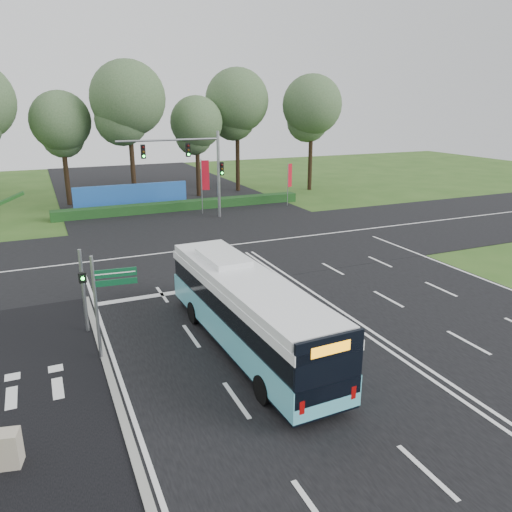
{
  "coord_description": "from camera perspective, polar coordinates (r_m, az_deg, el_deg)",
  "views": [
    {
      "loc": [
        -11.62,
        -17.96,
        9.16
      ],
      "look_at": [
        -2.83,
        2.0,
        2.43
      ],
      "focal_mm": 35.0,
      "sensor_mm": 36.0,
      "label": 1
    }
  ],
  "objects": [
    {
      "name": "ground",
      "position": [
        23.28,
        8.43,
        -6.22
      ],
      "size": [
        120.0,
        120.0,
        0.0
      ],
      "primitive_type": "plane",
      "color": "#2D4F1A",
      "rests_on": "ground"
    },
    {
      "name": "road_main",
      "position": [
        23.27,
        8.43,
        -6.17
      ],
      "size": [
        20.0,
        120.0,
        0.04
      ],
      "primitive_type": "cube",
      "color": "black",
      "rests_on": "ground"
    },
    {
      "name": "road_cross",
      "position": [
        33.41,
        -2.48,
        1.27
      ],
      "size": [
        120.0,
        14.0,
        0.05
      ],
      "primitive_type": "cube",
      "color": "black",
      "rests_on": "ground"
    },
    {
      "name": "bike_path",
      "position": [
        17.55,
        -23.88,
        -15.84
      ],
      "size": [
        5.0,
        18.0,
        0.06
      ],
      "primitive_type": "cube",
      "color": "black",
      "rests_on": "ground"
    },
    {
      "name": "kerb_strip",
      "position": [
        17.58,
        -15.84,
        -14.75
      ],
      "size": [
        0.25,
        18.0,
        0.12
      ],
      "primitive_type": "cube",
      "color": "gray",
      "rests_on": "ground"
    },
    {
      "name": "city_bus",
      "position": [
        19.0,
        -1.03,
        -6.27
      ],
      "size": [
        2.72,
        11.21,
        3.2
      ],
      "rotation": [
        0.0,
        0.0,
        0.04
      ],
      "color": "#5AC0D1",
      "rests_on": "ground"
    },
    {
      "name": "pedestrian_signal",
      "position": [
        21.38,
        -19.12,
        -3.51
      ],
      "size": [
        0.31,
        0.42,
        3.59
      ],
      "rotation": [
        0.0,
        0.0,
        0.12
      ],
      "color": "gray",
      "rests_on": "ground"
    },
    {
      "name": "street_sign",
      "position": [
        18.78,
        -16.88,
        -4.26
      ],
      "size": [
        1.57,
        0.24,
        4.04
      ],
      "rotation": [
        0.0,
        0.0,
        -0.1
      ],
      "color": "gray",
      "rests_on": "ground"
    },
    {
      "name": "utility_cabinet",
      "position": [
        15.32,
        -26.49,
        -19.22
      ],
      "size": [
        0.73,
        0.65,
        1.05
      ],
      "primitive_type": "cube",
      "rotation": [
        0.0,
        0.0,
        -0.22
      ],
      "color": "#B2A68F",
      "rests_on": "ground"
    },
    {
      "name": "banner_flag_mid",
      "position": [
        42.65,
        -5.92,
        8.79
      ],
      "size": [
        0.68,
        0.2,
        4.64
      ],
      "rotation": [
        0.0,
        0.0,
        -0.22
      ],
      "color": "gray",
      "rests_on": "ground"
    },
    {
      "name": "banner_flag_right",
      "position": [
        46.1,
        3.83,
        8.92
      ],
      "size": [
        0.54,
        0.26,
        3.93
      ],
      "rotation": [
        0.0,
        0.0,
        0.4
      ],
      "color": "gray",
      "rests_on": "ground"
    },
    {
      "name": "traffic_light_gantry",
      "position": [
        40.49,
        -6.76,
        10.66
      ],
      "size": [
        8.41,
        0.28,
        7.0
      ],
      "color": "gray",
      "rests_on": "ground"
    },
    {
      "name": "hedge",
      "position": [
        44.89,
        -8.35,
        5.72
      ],
      "size": [
        22.0,
        1.2,
        0.8
      ],
      "primitive_type": "cube",
      "color": "#143714",
      "rests_on": "ground"
    },
    {
      "name": "blue_hoarding",
      "position": [
        46.31,
        -14.03,
        6.62
      ],
      "size": [
        10.0,
        0.3,
        2.2
      ],
      "primitive_type": "cube",
      "color": "#2056AD",
      "rests_on": "ground"
    },
    {
      "name": "eucalyptus_row",
      "position": [
        49.4,
        -14.34,
        16.27
      ],
      "size": [
        43.58,
        10.18,
        12.84
      ],
      "color": "black",
      "rests_on": "ground"
    }
  ]
}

